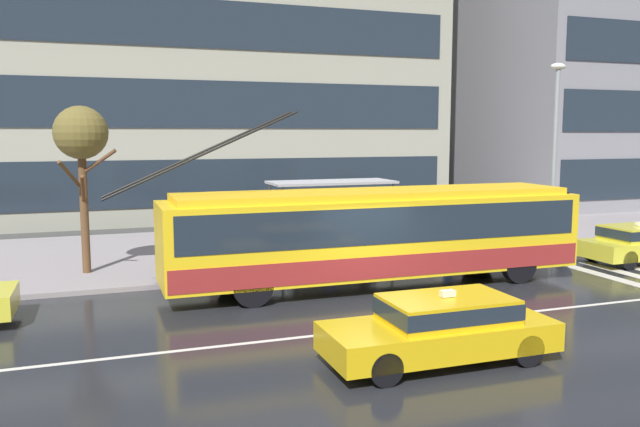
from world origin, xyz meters
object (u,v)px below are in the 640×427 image
street_lamp (555,142)px  trolleybus (376,233)px  pedestrian_waiting_by_pole (210,219)px  pedestrian_walking_past (366,226)px  street_tree_bare (81,137)px  taxi_oncoming_near (442,326)px  pedestrian_approaching_curb (332,229)px  pedestrian_at_shelter (451,205)px  bus_shelter (329,200)px

street_lamp → trolleybus: bearing=-165.2°
pedestrian_waiting_by_pole → pedestrian_walking_past: bearing=7.9°
street_lamp → street_tree_bare: bearing=173.1°
pedestrian_walking_past → pedestrian_waiting_by_pole: bearing=-172.1°
taxi_oncoming_near → pedestrian_walking_past: pedestrian_walking_past is taller
pedestrian_approaching_curb → street_lamp: (7.74, -1.68, 2.94)m
pedestrian_at_shelter → pedestrian_walking_past: size_ratio=1.16×
pedestrian_at_shelter → pedestrian_walking_past: 3.55m
pedestrian_waiting_by_pole → street_lamp: (11.96, -1.21, 2.35)m
trolleybus → pedestrian_at_shelter: bearing=39.9°
pedestrian_walking_past → street_tree_bare: bearing=-179.4°
pedestrian_walking_past → street_lamp: bearing=-17.4°
bus_shelter → pedestrian_waiting_by_pole: bus_shelter is taller
pedestrian_walking_past → pedestrian_at_shelter: bearing=1.2°
pedestrian_waiting_by_pole → pedestrian_at_shelter: bearing=5.4°
bus_shelter → pedestrian_waiting_by_pole: bearing=-175.0°
bus_shelter → pedestrian_walking_past: bus_shelter is taller
bus_shelter → pedestrian_walking_past: size_ratio=2.49×
pedestrian_walking_past → pedestrian_waiting_by_pole: (-5.62, -0.78, 0.59)m
pedestrian_at_shelter → street_tree_bare: bearing=-179.2°
street_lamp → taxi_oncoming_near: bearing=-138.3°
pedestrian_at_shelter → trolleybus: bearing=-140.1°
taxi_oncoming_near → pedestrian_at_shelter: 12.10m
pedestrian_at_shelter → street_tree_bare: street_tree_bare is taller
pedestrian_at_shelter → street_lamp: 4.23m
trolleybus → street_tree_bare: bearing=153.3°
pedestrian_at_shelter → pedestrian_approaching_curb: bearing=-175.4°
bus_shelter → pedestrian_at_shelter: (5.03, 0.50, -0.40)m
pedestrian_at_shelter → pedestrian_approaching_curb: pedestrian_at_shelter is taller
bus_shelter → pedestrian_waiting_by_pole: 4.12m
pedestrian_at_shelter → street_lamp: street_lamp is taller
street_lamp → street_tree_bare: (-15.64, 1.90, 0.18)m
trolleybus → pedestrian_waiting_by_pole: size_ratio=6.90×
pedestrian_at_shelter → street_tree_bare: size_ratio=0.38×
trolleybus → pedestrian_approaching_curb: (0.04, 3.73, -0.40)m
taxi_oncoming_near → street_lamp: street_lamp is taller
pedestrian_at_shelter → bus_shelter: bearing=-174.3°
pedestrian_at_shelter → street_lamp: bearing=-36.0°
taxi_oncoming_near → bus_shelter: 9.94m
trolleybus → street_tree_bare: size_ratio=2.68×
pedestrian_waiting_by_pole → street_tree_bare: 4.52m
taxi_oncoming_near → pedestrian_at_shelter: bearing=58.2°
bus_shelter → pedestrian_approaching_curb: bus_shelter is taller
trolleybus → street_tree_bare: (-7.86, 3.96, 2.72)m
pedestrian_waiting_by_pole → pedestrian_approaching_curb: bearing=6.3°
taxi_oncoming_near → pedestrian_waiting_by_pole: pedestrian_waiting_by_pole is taller
bus_shelter → pedestrian_at_shelter: bearing=5.7°
pedestrian_approaching_curb → pedestrian_walking_past: 1.43m
trolleybus → bus_shelter: bearing=91.5°
street_tree_bare → trolleybus: bearing=-26.7°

